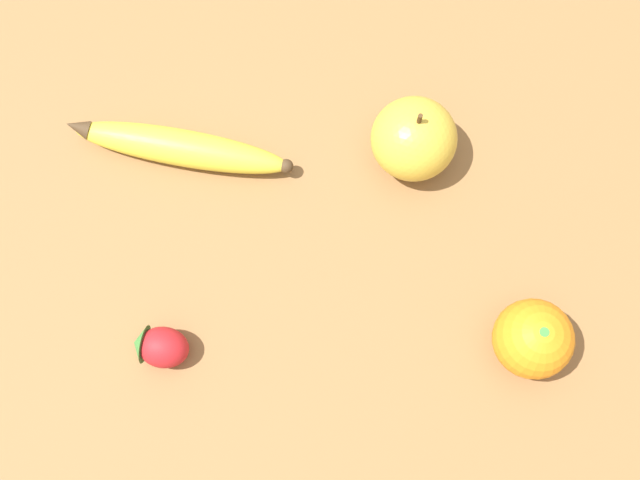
{
  "coord_description": "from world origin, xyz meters",
  "views": [
    {
      "loc": [
        0.16,
        0.02,
        0.7
      ],
      "look_at": [
        -0.03,
        0.09,
        0.03
      ],
      "focal_mm": 42.0,
      "sensor_mm": 36.0,
      "label": 1
    }
  ],
  "objects_px": {
    "orange": "(533,339)",
    "apple": "(414,139)",
    "banana": "(179,147)",
    "strawberry": "(160,347)"
  },
  "relations": [
    {
      "from": "orange",
      "to": "apple",
      "type": "relative_size",
      "value": 0.82
    },
    {
      "from": "banana",
      "to": "strawberry",
      "type": "xyz_separation_m",
      "value": [
        0.18,
        -0.07,
        0.0
      ]
    },
    {
      "from": "banana",
      "to": "apple",
      "type": "xyz_separation_m",
      "value": [
        0.07,
        0.22,
        0.02
      ]
    },
    {
      "from": "banana",
      "to": "apple",
      "type": "bearing_deg",
      "value": -169.31
    },
    {
      "from": "banana",
      "to": "strawberry",
      "type": "distance_m",
      "value": 0.2
    },
    {
      "from": "apple",
      "to": "strawberry",
      "type": "bearing_deg",
      "value": -69.05
    },
    {
      "from": "strawberry",
      "to": "apple",
      "type": "bearing_deg",
      "value": -130.53
    },
    {
      "from": "strawberry",
      "to": "apple",
      "type": "distance_m",
      "value": 0.31
    },
    {
      "from": "banana",
      "to": "apple",
      "type": "distance_m",
      "value": 0.23
    },
    {
      "from": "orange",
      "to": "banana",
      "type": "bearing_deg",
      "value": -139.33
    }
  ]
}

